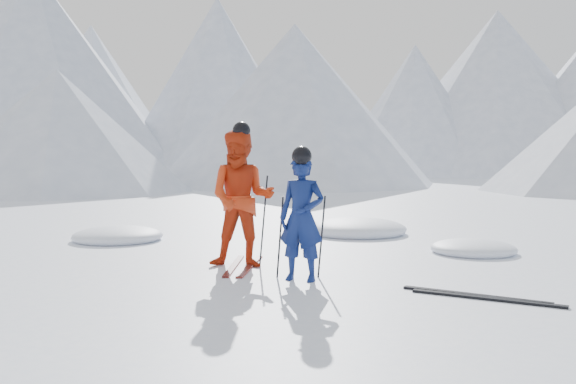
{
  "coord_description": "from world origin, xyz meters",
  "views": [
    {
      "loc": [
        -1.01,
        -8.35,
        1.63
      ],
      "look_at": [
        -1.88,
        0.5,
        1.1
      ],
      "focal_mm": 38.0,
      "sensor_mm": 36.0,
      "label": 1
    }
  ],
  "objects": [
    {
      "name": "ground",
      "position": [
        0.0,
        0.0,
        0.0
      ],
      "size": [
        160.0,
        160.0,
        0.0
      ],
      "primitive_type": "plane",
      "color": "white",
      "rests_on": "ground"
    },
    {
      "name": "mountain_range",
      "position": [
        5.71,
        35.31,
        6.72
      ],
      "size": [
        106.15,
        62.94,
        15.53
      ],
      "color": "#B2BCD1",
      "rests_on": "ground"
    },
    {
      "name": "skier_blue",
      "position": [
        -1.6,
        -0.48,
        0.82
      ],
      "size": [
        0.68,
        0.53,
        1.65
      ],
      "primitive_type": "imported",
      "rotation": [
        0.0,
        0.0,
        -0.26
      ],
      "color": "#0E1C55",
      "rests_on": "ground"
    },
    {
      "name": "skier_red",
      "position": [
        -2.55,
        0.4,
        1.01
      ],
      "size": [
        0.99,
        0.78,
        2.01
      ],
      "primitive_type": "imported",
      "rotation": [
        0.0,
        0.0,
        0.02
      ],
      "color": "red",
      "rests_on": "ground"
    },
    {
      "name": "pole_blue_left",
      "position": [
        -1.9,
        -0.33,
        0.55
      ],
      "size": [
        0.11,
        0.08,
        1.1
      ],
      "primitive_type": "cylinder",
      "rotation": [
        0.05,
        0.08,
        0.0
      ],
      "color": "black",
      "rests_on": "ground"
    },
    {
      "name": "pole_blue_right",
      "position": [
        -1.35,
        -0.23,
        0.55
      ],
      "size": [
        0.11,
        0.07,
        1.1
      ],
      "primitive_type": "cylinder",
      "rotation": [
        -0.04,
        0.08,
        0.0
      ],
      "color": "black",
      "rests_on": "ground"
    },
    {
      "name": "pole_red_left",
      "position": [
        -2.85,
        0.65,
        0.67
      ],
      "size": [
        0.13,
        0.1,
        1.34
      ],
      "primitive_type": "cylinder",
      "rotation": [
        0.06,
        0.08,
        0.0
      ],
      "color": "black",
      "rests_on": "ground"
    },
    {
      "name": "pole_red_right",
      "position": [
        -2.25,
        0.55,
        0.67
      ],
      "size": [
        0.13,
        0.09,
        1.34
      ],
      "primitive_type": "cylinder",
      "rotation": [
        -0.05,
        0.08,
        0.0
      ],
      "color": "black",
      "rests_on": "ground"
    },
    {
      "name": "ski_worn_left",
      "position": [
        -2.67,
        0.4,
        0.01
      ],
      "size": [
        0.18,
        1.7,
        0.03
      ],
      "primitive_type": "cube",
      "rotation": [
        0.0,
        0.0,
        0.05
      ],
      "color": "black",
      "rests_on": "ground"
    },
    {
      "name": "ski_worn_right",
      "position": [
        -2.43,
        0.4,
        0.01
      ],
      "size": [
        0.12,
        1.7,
        0.03
      ],
      "primitive_type": "cube",
      "rotation": [
        0.0,
        0.0,
        -0.02
      ],
      "color": "black",
      "rests_on": "ground"
    },
    {
      "name": "ski_loose_a",
      "position": [
        0.46,
        -1.2,
        0.01
      ],
      "size": [
        1.57,
        0.81,
        0.03
      ],
      "primitive_type": "cube",
      "rotation": [
        0.0,
        0.0,
        1.13
      ],
      "color": "black",
      "rests_on": "ground"
    },
    {
      "name": "ski_loose_b",
      "position": [
        0.56,
        -1.35,
        0.01
      ],
      "size": [
        1.6,
        0.76,
        0.03
      ],
      "primitive_type": "cube",
      "rotation": [
        0.0,
        0.0,
        1.16
      ],
      "color": "black",
      "rests_on": "ground"
    },
    {
      "name": "snow_lumps",
      "position": [
        -1.86,
        3.57,
        0.0
      ],
      "size": [
        8.08,
        4.09,
        0.46
      ],
      "color": "white",
      "rests_on": "ground"
    }
  ]
}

